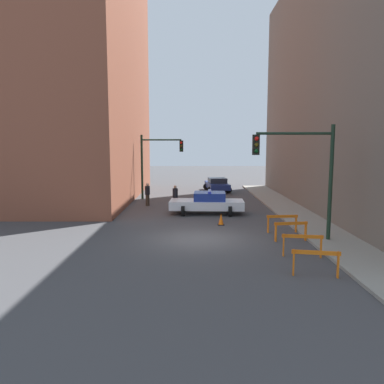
{
  "coord_description": "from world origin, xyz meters",
  "views": [
    {
      "loc": [
        -0.35,
        -17.24,
        4.44
      ],
      "look_at": [
        -0.4,
        6.68,
        1.39
      ],
      "focal_mm": 35.0,
      "sensor_mm": 36.0,
      "label": 1
    }
  ],
  "objects": [
    {
      "name": "ground_plane",
      "position": [
        0.0,
        0.0,
        0.0
      ],
      "size": [
        120.0,
        120.0,
        0.0
      ],
      "primitive_type": "plane",
      "color": "#424244"
    },
    {
      "name": "sidewalk_right",
      "position": [
        6.2,
        0.0,
        0.06
      ],
      "size": [
        2.4,
        44.0,
        0.12
      ],
      "color": "gray",
      "rests_on": "ground_plane"
    },
    {
      "name": "building_corner_left",
      "position": [
        -12.0,
        14.0,
        11.87
      ],
      "size": [
        14.0,
        20.0,
        23.74
      ],
      "color": "brown",
      "rests_on": "ground_plane"
    },
    {
      "name": "traffic_light_near",
      "position": [
        4.73,
        -0.51,
        3.53
      ],
      "size": [
        3.64,
        0.35,
        5.2
      ],
      "color": "black",
      "rests_on": "sidewalk_right"
    },
    {
      "name": "traffic_light_far",
      "position": [
        -3.3,
        13.01,
        3.4
      ],
      "size": [
        3.44,
        0.35,
        5.2
      ],
      "color": "black",
      "rests_on": "ground_plane"
    },
    {
      "name": "police_car",
      "position": [
        0.64,
        6.46,
        0.72
      ],
      "size": [
        4.78,
        2.51,
        1.52
      ],
      "rotation": [
        0.0,
        0.0,
        1.52
      ],
      "color": "white",
      "rests_on": "ground_plane"
    },
    {
      "name": "parked_car_near",
      "position": [
        2.03,
        17.96,
        0.67
      ],
      "size": [
        2.56,
        4.46,
        1.31
      ],
      "rotation": [
        0.0,
        0.0,
        0.1
      ],
      "color": "navy",
      "rests_on": "ground_plane"
    },
    {
      "name": "pedestrian_crossing",
      "position": [
        -1.5,
        8.16,
        0.86
      ],
      "size": [
        0.42,
        0.42,
        1.66
      ],
      "rotation": [
        0.0,
        0.0,
        3.34
      ],
      "color": "black",
      "rests_on": "ground_plane"
    },
    {
      "name": "pedestrian_corner",
      "position": [
        -3.58,
        9.63,
        0.86
      ],
      "size": [
        0.41,
        0.41,
        1.66
      ],
      "rotation": [
        0.0,
        0.0,
        1.72
      ],
      "color": "#382D23",
      "rests_on": "ground_plane"
    },
    {
      "name": "barrier_front",
      "position": [
        3.82,
        -5.06,
        0.62
      ],
      "size": [
        1.58,
        0.42,
        0.9
      ],
      "rotation": [
        0.0,
        0.0,
        -0.18
      ],
      "color": "orange",
      "rests_on": "ground_plane"
    },
    {
      "name": "barrier_mid",
      "position": [
        4.02,
        -2.83,
        0.62
      ],
      "size": [
        1.59,
        0.38,
        0.9
      ],
      "rotation": [
        0.0,
        0.0,
        -0.15
      ],
      "color": "orange",
      "rests_on": "ground_plane"
    },
    {
      "name": "barrier_back",
      "position": [
        4.21,
        -0.38,
        0.62
      ],
      "size": [
        1.59,
        0.36,
        0.9
      ],
      "rotation": [
        0.0,
        0.0,
        0.13
      ],
      "color": "orange",
      "rests_on": "ground_plane"
    },
    {
      "name": "barrier_corner",
      "position": [
        4.22,
        1.32,
        0.62
      ],
      "size": [
        1.6,
        0.27,
        0.9
      ],
      "rotation": [
        0.0,
        0.0,
        0.08
      ],
      "color": "orange",
      "rests_on": "ground_plane"
    },
    {
      "name": "traffic_cone",
      "position": [
        1.26,
        3.08,
        0.32
      ],
      "size": [
        0.36,
        0.36,
        0.66
      ],
      "color": "black",
      "rests_on": "ground_plane"
    }
  ]
}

